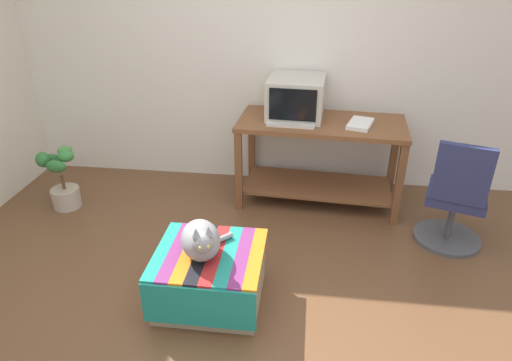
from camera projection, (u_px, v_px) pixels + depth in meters
The scene contains 10 objects.
ground_plane at pixel (236, 318), 2.86m from camera, with size 14.00×14.00×0.00m, color brown.
back_wall at pixel (270, 46), 4.07m from camera, with size 8.00×0.10×2.60m, color silver.
desk at pixel (320, 147), 3.97m from camera, with size 1.47×0.75×0.77m.
tv_monitor at pixel (296, 97), 3.91m from camera, with size 0.51×0.55×0.34m.
keyboard at pixel (291, 124), 3.77m from camera, with size 0.40×0.15×0.02m, color beige.
book at pixel (360, 124), 3.75m from camera, with size 0.18×0.30×0.03m, color white.
ottoman_with_blanket at pixel (210, 276), 2.93m from camera, with size 0.69×0.65×0.37m.
cat at pixel (201, 240), 2.76m from camera, with size 0.34×0.42×0.29m.
potted_plant at pixel (61, 180), 3.98m from camera, with size 0.35×0.31×0.57m.
office_chair at pixel (455, 201), 3.41m from camera, with size 0.53×0.53×0.89m.
Camera 1 is at (0.39, -2.10, 2.09)m, focal length 31.58 mm.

